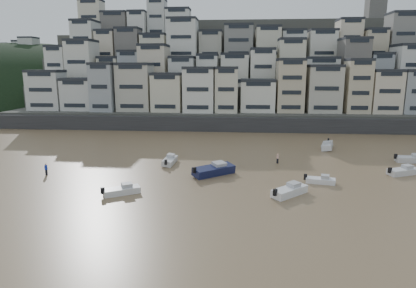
# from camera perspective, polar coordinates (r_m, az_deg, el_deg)

# --- Properties ---
(ground) EXTENTS (400.00, 400.00, 0.00)m
(ground) POSITION_cam_1_polar(r_m,az_deg,el_deg) (30.19, -9.33, -19.32)
(ground) COLOR #866648
(ground) RESTS_ON ground
(harbor_wall) EXTENTS (140.00, 3.00, 3.50)m
(harbor_wall) POSITION_cam_1_polar(r_m,az_deg,el_deg) (91.10, 6.83, 3.01)
(harbor_wall) COLOR #38383A
(harbor_wall) RESTS_ON ground
(hillside) EXTENTS (141.04, 66.00, 50.00)m
(hillside) POSITION_cam_1_polar(r_m,az_deg,el_deg) (130.11, 8.50, 10.56)
(hillside) COLOR #4C4C47
(hillside) RESTS_ON ground
(headland) EXTENTS (216.00, 135.00, 53.33)m
(headland) POSITION_cam_1_polar(r_m,az_deg,el_deg) (190.24, -27.67, 5.78)
(headland) COLOR black
(headland) RESTS_ON ground
(boat_f) EXTENTS (2.07, 5.49, 1.47)m
(boat_f) POSITION_cam_1_polar(r_m,az_deg,el_deg) (60.61, -5.90, -2.39)
(boat_f) COLOR silver
(boat_f) RESTS_ON ground
(boat_i) EXTENTS (3.70, 6.51, 1.69)m
(boat_i) POSITION_cam_1_polar(r_m,az_deg,el_deg) (74.83, 17.89, -0.10)
(boat_i) COLOR silver
(boat_i) RESTS_ON ground
(boat_d) EXTENTS (5.57, 3.73, 1.45)m
(boat_d) POSITION_cam_1_polar(r_m,az_deg,el_deg) (61.43, 27.84, -3.55)
(boat_d) COLOR silver
(boat_d) RESTS_ON ground
(boat_a) EXTENTS (5.45, 5.43, 1.58)m
(boat_a) POSITION_cam_1_polar(r_m,az_deg,el_deg) (46.93, 12.45, -6.79)
(boat_a) COLOR white
(boat_a) RESTS_ON ground
(boat_c) EXTENTS (6.96, 6.28, 1.93)m
(boat_c) POSITION_cam_1_polar(r_m,az_deg,el_deg) (54.13, 0.90, -3.81)
(boat_c) COLOR #151B43
(boat_c) RESTS_ON ground
(boat_b) EXTENTS (4.42, 2.23, 1.15)m
(boat_b) POSITION_cam_1_polar(r_m,az_deg,el_deg) (52.66, 16.93, -5.22)
(boat_b) COLOR white
(boat_b) RESTS_ON ground
(boat_g) EXTENTS (5.55, 1.98, 1.50)m
(boat_g) POSITION_cam_1_polar(r_m,az_deg,el_deg) (69.90, 28.88, -1.90)
(boat_g) COLOR silver
(boat_g) RESTS_ON ground
(boat_j) EXTENTS (5.01, 3.89, 1.33)m
(boat_j) POSITION_cam_1_polar(r_m,az_deg,el_deg) (47.43, -13.14, -6.78)
(boat_j) COLOR white
(boat_j) RESTS_ON ground
(person_blue) EXTENTS (0.44, 0.44, 1.74)m
(person_blue) POSITION_cam_1_polar(r_m,az_deg,el_deg) (59.04, -23.64, -3.59)
(person_blue) COLOR #172FB2
(person_blue) RESTS_ON ground
(person_pink) EXTENTS (0.44, 0.44, 1.74)m
(person_pink) POSITION_cam_1_polar(r_m,az_deg,el_deg) (61.71, 10.66, -2.15)
(person_pink) COLOR beige
(person_pink) RESTS_ON ground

